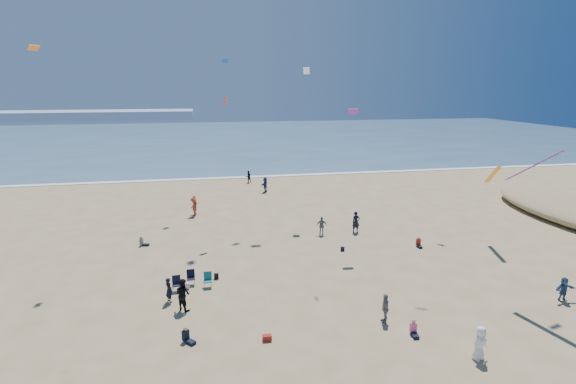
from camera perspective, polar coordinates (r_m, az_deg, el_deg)
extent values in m
plane|color=tan|center=(22.37, -1.09, -21.67)|extent=(220.00, 220.00, 0.00)
cube|color=#476B84|center=(113.80, -9.68, 6.73)|extent=(220.00, 100.00, 0.06)
cube|color=white|center=(64.40, -8.23, 1.78)|extent=(220.00, 1.20, 0.08)
cube|color=#7A8EA8|center=(196.75, -28.40, 8.53)|extent=(110.00, 20.00, 3.20)
imported|color=navy|center=(32.65, 31.62, -10.46)|extent=(1.42, 0.51, 1.51)
imported|color=black|center=(27.56, -13.21, -12.54)|extent=(1.18, 1.17, 1.93)
imported|color=slate|center=(39.71, 4.31, -4.29)|extent=(1.03, 0.62, 1.63)
imported|color=#BA381A|center=(46.21, -11.88, -1.82)|extent=(1.06, 1.39, 1.91)
imported|color=black|center=(60.95, -5.07, 1.95)|extent=(0.97, 0.86, 1.64)
imported|color=black|center=(28.73, -14.89, -11.93)|extent=(0.63, 0.68, 1.56)
imported|color=gray|center=(26.23, 12.23, -14.20)|extent=(0.61, 1.05, 1.68)
imported|color=navy|center=(55.45, -2.93, 0.95)|extent=(1.33, 1.76, 1.85)
imported|color=black|center=(40.61, 8.63, -3.79)|extent=(0.71, 0.47, 1.92)
imported|color=black|center=(46.62, -11.74, -1.68)|extent=(0.61, 0.79, 1.92)
imported|color=white|center=(24.41, 23.18, -17.23)|extent=(0.96, 0.78, 1.70)
cube|color=silver|center=(30.40, -12.74, -11.55)|extent=(0.35, 0.20, 0.40)
cube|color=black|center=(31.47, -9.09, -10.51)|extent=(0.30, 0.22, 0.38)
cube|color=#A92118|center=(24.39, -2.67, -18.01)|extent=(0.45, 0.30, 0.30)
cube|color=black|center=(36.26, 6.94, -7.18)|extent=(0.28, 0.18, 0.34)
cube|color=purple|center=(36.27, 8.25, 10.08)|extent=(0.80, 0.32, 0.44)
cube|color=orange|center=(38.20, -29.58, 15.65)|extent=(0.75, 0.86, 0.37)
cube|color=red|center=(34.57, -7.98, 11.36)|extent=(0.42, 0.78, 0.59)
cube|color=blue|center=(41.29, -8.01, 16.23)|extent=(0.67, 0.53, 0.41)
cube|color=white|center=(44.85, 2.36, 15.12)|extent=(0.69, 0.57, 0.62)
cube|color=purple|center=(30.27, 28.71, 2.90)|extent=(0.35, 3.14, 2.21)
cube|color=orange|center=(40.39, 24.56, 2.01)|extent=(0.35, 2.64, 1.87)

